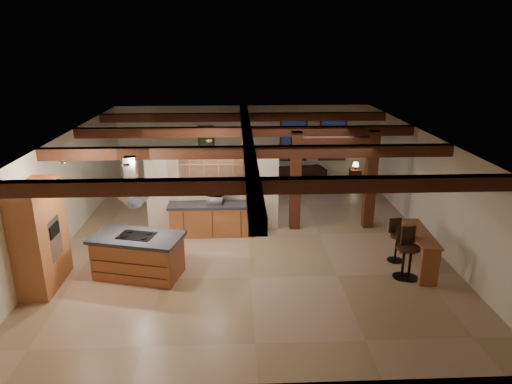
% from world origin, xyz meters
% --- Properties ---
extents(ground, '(12.00, 12.00, 0.00)m').
position_xyz_m(ground, '(0.00, 0.00, 0.00)').
color(ground, tan).
rests_on(ground, ground).
extents(room_walls, '(12.00, 12.00, 12.00)m').
position_xyz_m(room_walls, '(0.00, 0.00, 1.78)').
color(room_walls, beige).
rests_on(room_walls, ground).
extents(ceiling_beams, '(10.00, 12.00, 0.28)m').
position_xyz_m(ceiling_beams, '(0.00, 0.00, 2.76)').
color(ceiling_beams, '#37190D').
rests_on(ceiling_beams, room_walls).
extents(timber_posts, '(2.50, 0.30, 2.90)m').
position_xyz_m(timber_posts, '(2.50, 0.50, 1.76)').
color(timber_posts, '#37190D').
rests_on(timber_posts, ground).
extents(partition_wall, '(3.80, 0.18, 2.20)m').
position_xyz_m(partition_wall, '(-1.00, 0.50, 1.10)').
color(partition_wall, beige).
rests_on(partition_wall, ground).
extents(pantry_cabinet, '(0.67, 1.60, 2.40)m').
position_xyz_m(pantry_cabinet, '(-4.67, -2.60, 1.20)').
color(pantry_cabinet, brown).
rests_on(pantry_cabinet, ground).
extents(back_counter, '(2.50, 0.66, 0.94)m').
position_xyz_m(back_counter, '(-1.00, 0.11, 0.48)').
color(back_counter, brown).
rests_on(back_counter, ground).
extents(upper_display_cabinet, '(1.80, 0.36, 0.95)m').
position_xyz_m(upper_display_cabinet, '(-1.00, 0.31, 1.85)').
color(upper_display_cabinet, brown).
rests_on(upper_display_cabinet, partition_wall).
extents(range_hood, '(1.10, 1.10, 1.40)m').
position_xyz_m(range_hood, '(-2.65, -2.23, 1.78)').
color(range_hood, silver).
rests_on(range_hood, room_walls).
extents(back_windows, '(2.70, 0.07, 1.70)m').
position_xyz_m(back_windows, '(2.80, 5.93, 1.50)').
color(back_windows, '#37190D').
rests_on(back_windows, room_walls).
extents(framed_art, '(0.65, 0.05, 0.85)m').
position_xyz_m(framed_art, '(-1.50, 5.94, 1.70)').
color(framed_art, '#37190D').
rests_on(framed_art, room_walls).
extents(recessed_cans, '(3.16, 2.46, 0.03)m').
position_xyz_m(recessed_cans, '(-2.53, -1.93, 2.87)').
color(recessed_cans, silver).
rests_on(recessed_cans, room_walls).
extents(kitchen_island, '(2.29, 1.59, 1.03)m').
position_xyz_m(kitchen_island, '(-2.65, -2.23, 0.52)').
color(kitchen_island, brown).
rests_on(kitchen_island, ground).
extents(dining_table, '(1.73, 1.10, 0.58)m').
position_xyz_m(dining_table, '(-0.43, 2.42, 0.29)').
color(dining_table, '#38150E').
rests_on(dining_table, ground).
extents(sofa, '(2.39, 1.28, 0.66)m').
position_xyz_m(sofa, '(2.10, 5.38, 0.33)').
color(sofa, black).
rests_on(sofa, ground).
extents(microwave, '(0.48, 0.37, 0.24)m').
position_xyz_m(microwave, '(-0.91, 0.11, 1.06)').
color(microwave, silver).
rests_on(microwave, back_counter).
extents(bar_counter, '(0.58, 1.85, 0.96)m').
position_xyz_m(bar_counter, '(4.09, -2.20, 0.65)').
color(bar_counter, brown).
rests_on(bar_counter, ground).
extents(side_table, '(0.41, 0.41, 0.49)m').
position_xyz_m(side_table, '(4.38, 5.07, 0.25)').
color(side_table, '#37190D').
rests_on(side_table, ground).
extents(table_lamp, '(0.25, 0.25, 0.30)m').
position_xyz_m(table_lamp, '(4.38, 5.07, 0.70)').
color(table_lamp, black).
rests_on(table_lamp, side_table).
extents(bar_stool_a, '(0.43, 0.45, 1.22)m').
position_xyz_m(bar_stool_a, '(3.57, -2.59, 0.62)').
color(bar_stool_a, black).
rests_on(bar_stool_a, ground).
extents(bar_stool_b, '(0.44, 0.46, 1.24)m').
position_xyz_m(bar_stool_b, '(3.70, -2.63, 0.63)').
color(bar_stool_b, black).
rests_on(bar_stool_b, ground).
extents(bar_stool_c, '(0.38, 0.40, 1.10)m').
position_xyz_m(bar_stool_c, '(3.68, -1.74, 0.56)').
color(bar_stool_c, black).
rests_on(bar_stool_c, ground).
extents(dining_chairs, '(2.43, 2.43, 1.21)m').
position_xyz_m(dining_chairs, '(-0.43, 2.42, 0.62)').
color(dining_chairs, '#37190D').
rests_on(dining_chairs, ground).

